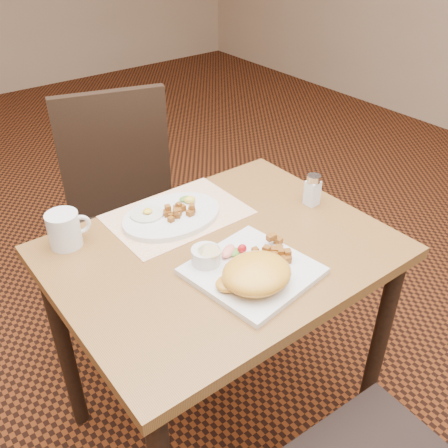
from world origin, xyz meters
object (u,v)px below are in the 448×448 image
at_px(table, 222,278).
at_px(coffee_mug, 65,229).
at_px(chair_far, 126,209).
at_px(salt_shaker, 313,190).
at_px(plate_square, 252,271).
at_px(plate_oval, 172,216).

relative_size(table, coffee_mug, 7.59).
xyz_separation_m(chair_far, salt_shaker, (0.33, -0.64, 0.26)).
bearing_deg(coffee_mug, salt_shaker, -20.53).
xyz_separation_m(plate_square, salt_shaker, (0.37, 0.15, 0.04)).
bearing_deg(plate_oval, coffee_mug, 167.25).
bearing_deg(plate_square, salt_shaker, 22.16).
bearing_deg(table, plate_oval, 98.90).
bearing_deg(chair_far, salt_shaker, 133.53).
relative_size(chair_far, plate_square, 3.46).
relative_size(plate_oval, salt_shaker, 3.05).
relative_size(table, salt_shaker, 9.00).
distance_m(salt_shaker, coffee_mug, 0.74).
relative_size(plate_square, coffee_mug, 2.36).
xyz_separation_m(chair_far, plate_square, (-0.04, -0.79, 0.22)).
height_order(chair_far, plate_square, chair_far).
distance_m(table, plate_oval, 0.24).
bearing_deg(plate_square, coffee_mug, 128.24).
relative_size(salt_shaker, coffee_mug, 0.84).
bearing_deg(salt_shaker, chair_far, 117.09).
bearing_deg(chair_far, table, 103.65).
distance_m(table, chair_far, 0.66).
distance_m(table, plate_square, 0.18).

